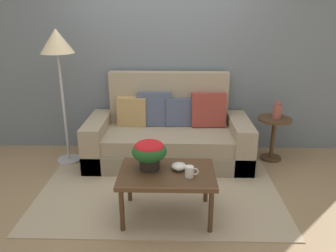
{
  "coord_description": "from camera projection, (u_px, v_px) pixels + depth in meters",
  "views": [
    {
      "loc": [
        0.17,
        -3.22,
        1.87
      ],
      "look_at": [
        0.09,
        0.1,
        0.7
      ],
      "focal_mm": 35.47,
      "sensor_mm": 36.0,
      "label": 1
    }
  ],
  "objects": [
    {
      "name": "area_rug",
      "position": [
        159.0,
        192.0,
        3.59
      ],
      "size": [
        2.57,
        1.61,
        0.01
      ],
      "primitive_type": "cube",
      "color": "tan",
      "rests_on": "ground"
    },
    {
      "name": "potted_plant",
      "position": [
        149.0,
        152.0,
        3.05
      ],
      "size": [
        0.32,
        0.32,
        0.28
      ],
      "color": "black",
      "rests_on": "coffee_table"
    },
    {
      "name": "coffee_table",
      "position": [
        167.0,
        177.0,
        3.06
      ],
      "size": [
        0.88,
        0.6,
        0.47
      ],
      "color": "#442D1B",
      "rests_on": "ground"
    },
    {
      "name": "table_vase",
      "position": [
        277.0,
        111.0,
        4.19
      ],
      "size": [
        0.11,
        0.11,
        0.23
      ],
      "color": "#934C42",
      "rests_on": "side_table"
    },
    {
      "name": "side_table",
      "position": [
        274.0,
        131.0,
        4.27
      ],
      "size": [
        0.42,
        0.42,
        0.57
      ],
      "color": "#4C331E",
      "rests_on": "ground"
    },
    {
      "name": "couch",
      "position": [
        169.0,
        136.0,
        4.29
      ],
      "size": [
        2.04,
        0.9,
        1.11
      ],
      "color": "gray",
      "rests_on": "ground"
    },
    {
      "name": "coffee_mug",
      "position": [
        190.0,
        172.0,
        2.94
      ],
      "size": [
        0.12,
        0.08,
        0.1
      ],
      "color": "white",
      "rests_on": "coffee_table"
    },
    {
      "name": "snack_bowl",
      "position": [
        179.0,
        166.0,
        3.06
      ],
      "size": [
        0.14,
        0.14,
        0.07
      ],
      "color": "silver",
      "rests_on": "coffee_table"
    },
    {
      "name": "floor_lamp",
      "position": [
        57.0,
        50.0,
        3.87
      ],
      "size": [
        0.4,
        0.4,
        1.67
      ],
      "color": "#B2B2B7",
      "rests_on": "ground"
    },
    {
      "name": "ground_plane",
      "position": [
        160.0,
        189.0,
        3.67
      ],
      "size": [
        14.0,
        14.0,
        0.0
      ],
      "primitive_type": "plane",
      "color": "#997A56"
    },
    {
      "name": "wall_back",
      "position": [
        163.0,
        44.0,
        4.37
      ],
      "size": [
        6.4,
        0.12,
        2.87
      ],
      "primitive_type": "cube",
      "color": "slate",
      "rests_on": "ground"
    }
  ]
}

